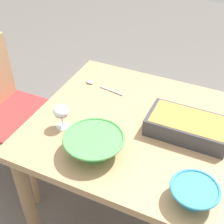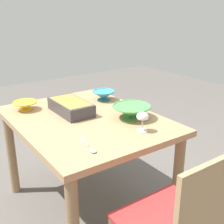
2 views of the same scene
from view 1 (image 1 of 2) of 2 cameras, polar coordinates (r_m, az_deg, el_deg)
The scene contains 8 objects.
ground_plane at distance 2.05m, azimuth 5.85°, elevation -18.41°, with size 8.00×8.00×0.00m, color #5B5651.
dining_table at distance 1.57m, azimuth 7.32°, elevation -5.92°, with size 1.16×0.90×0.73m.
chair at distance 2.06m, azimuth -18.28°, elevation 0.46°, with size 0.44×0.45×0.91m.
wine_glass at distance 1.46m, azimuth -9.15°, elevation -0.10°, with size 0.07×0.07×0.12m.
casserole_dish at distance 1.47m, azimuth 13.50°, elevation -2.44°, with size 0.37×0.19×0.09m.
mixing_bowl at distance 1.22m, azimuth 14.57°, elevation -14.03°, with size 0.18×0.18×0.08m.
small_bowl at distance 1.34m, azimuth -3.27°, elevation -5.78°, with size 0.26×0.26×0.09m.
serving_spoon at distance 1.77m, azimuth -2.73°, elevation 4.92°, with size 0.24×0.06×0.01m.
Camera 1 is at (-0.29, 1.09, 1.72)m, focal length 50.67 mm.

